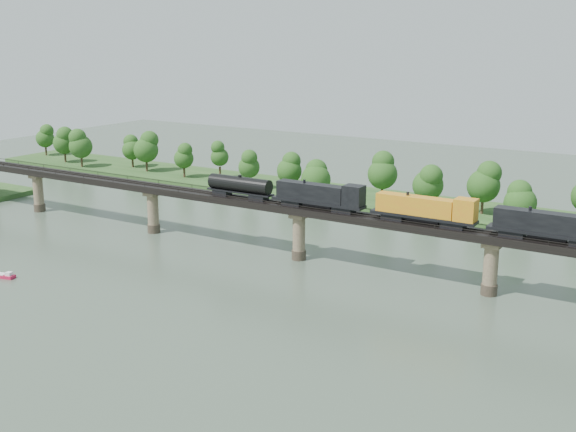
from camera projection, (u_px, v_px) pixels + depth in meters
The scene contains 7 objects.
ground at pixel (211, 304), 125.98m from camera, with size 400.00×400.00×0.00m, color #374639.
far_bank at pixel (402, 204), 195.95m from camera, with size 300.00×24.00×1.60m, color #25471C.
bridge at pixel (299, 234), 149.40m from camera, with size 236.00×30.00×11.50m.
bridge_superstructure at pixel (299, 204), 147.83m from camera, with size 220.00×4.90×0.75m.
far_treeline at pixel (368, 175), 194.44m from camera, with size 289.06×17.54×13.60m.
freight_train at pixel (387, 205), 137.33m from camera, with size 82.10×3.20×5.65m.
motorboat at pixel (4, 276), 139.33m from camera, with size 4.75×2.57×1.26m.
Camera 1 is at (73.37, -93.73, 46.03)m, focal length 45.00 mm.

